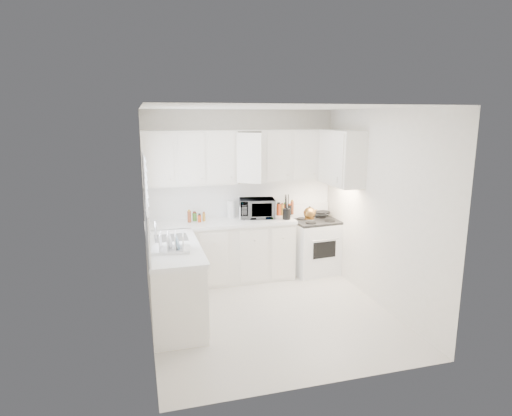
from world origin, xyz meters
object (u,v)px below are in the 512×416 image
object	(u,v)px
tea_kettle	(310,212)
microwave	(257,206)
stove	(315,239)
rice_cooker	(246,211)
dish_rack	(171,241)
utensil_crock	(287,207)

from	to	relation	value
tea_kettle	microwave	xyz separation A→B (m)	(-0.77, 0.27, 0.08)
stove	rice_cooker	size ratio (longest dim) A/B	4.82
rice_cooker	dish_rack	distance (m)	1.85
utensil_crock	dish_rack	world-z (taller)	utensil_crock
stove	microwave	bearing A→B (deg)	167.95
stove	tea_kettle	bearing A→B (deg)	-143.70
stove	rice_cooker	world-z (taller)	rice_cooker
tea_kettle	rice_cooker	size ratio (longest dim) A/B	1.00
stove	microwave	xyz separation A→B (m)	(-0.95, 0.11, 0.57)
stove	rice_cooker	distance (m)	1.24
tea_kettle	microwave	world-z (taller)	microwave
tea_kettle	utensil_crock	world-z (taller)	utensil_crock
rice_cooker	utensil_crock	size ratio (longest dim) A/B	0.58
stove	dish_rack	distance (m)	2.75
microwave	rice_cooker	world-z (taller)	microwave
utensil_crock	tea_kettle	bearing A→B (deg)	-6.05
tea_kettle	stove	bearing A→B (deg)	45.79
dish_rack	stove	bearing A→B (deg)	35.04
stove	dish_rack	bearing A→B (deg)	-157.42
utensil_crock	dish_rack	size ratio (longest dim) A/B	0.90
tea_kettle	utensil_crock	xyz separation A→B (m)	(-0.36, 0.04, 0.10)
utensil_crock	stove	bearing A→B (deg)	12.64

